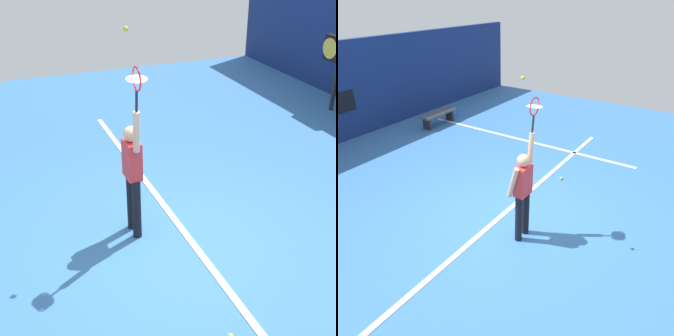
# 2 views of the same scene
# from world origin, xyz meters

# --- Properties ---
(ground_plane) EXTENTS (18.00, 18.00, 0.00)m
(ground_plane) POSITION_xyz_m (0.00, 0.00, 0.00)
(ground_plane) COLOR #3870B2
(court_baseline) EXTENTS (10.00, 0.10, 0.01)m
(court_baseline) POSITION_xyz_m (0.00, 0.23, 0.01)
(court_baseline) COLOR white
(court_baseline) RESTS_ON ground_plane
(tennis_player) EXTENTS (0.55, 0.31, 1.99)m
(tennis_player) POSITION_xyz_m (-0.39, -0.44, 1.01)
(tennis_player) COLOR black
(tennis_player) RESTS_ON ground_plane
(tennis_racket) EXTENTS (0.35, 0.27, 0.62)m
(tennis_racket) POSITION_xyz_m (-0.09, -0.44, 2.40)
(tennis_racket) COLOR black
(tennis_ball) EXTENTS (0.07, 0.07, 0.07)m
(tennis_ball) POSITION_xyz_m (-0.47, -0.44, 2.96)
(tennis_ball) COLOR #CCE033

